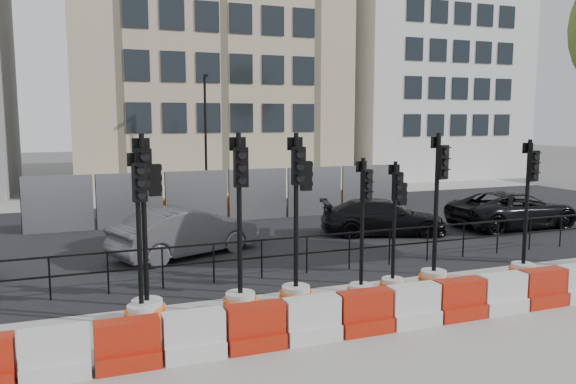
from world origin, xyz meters
name	(u,v)px	position (x,y,z in m)	size (l,w,h in m)	color
ground	(326,288)	(0.00, 0.00, 0.00)	(120.00, 120.00, 0.00)	#51514C
sidewalk_near	(394,332)	(0.00, -3.00, 0.01)	(40.00, 6.00, 0.02)	gray
road	(243,231)	(0.00, 7.00, 0.01)	(40.00, 14.00, 0.03)	black
sidewalk_far	(193,198)	(0.00, 16.00, 0.01)	(40.00, 4.00, 0.02)	gray
building_cream	(203,32)	(2.00, 21.99, 9.00)	(15.00, 10.06, 18.00)	#BBB089
building_white	(419,59)	(17.00, 21.99, 8.00)	(12.00, 9.06, 16.00)	silver
kerb_railing	(307,248)	(0.00, 1.20, 0.69)	(18.00, 0.04, 1.00)	black
heras_fencing	(236,201)	(0.57, 9.86, 0.65)	(14.33, 1.72, 2.00)	gray
lamp_post_far	(206,133)	(0.50, 14.98, 3.22)	(0.12, 0.56, 6.00)	black
barrier_row	(389,310)	(0.00, -2.80, 0.37)	(14.65, 0.50, 0.80)	#AE150D
traffic_signal_a	(141,290)	(-4.31, -0.98, 0.70)	(0.67, 0.67, 3.38)	silver
traffic_signal_b	(147,278)	(-4.17, -0.81, 0.87)	(0.72, 0.72, 3.65)	silver
traffic_signal_c	(240,278)	(-2.37, -1.02, 0.75)	(0.72, 0.72, 3.66)	silver
traffic_signal_d	(297,266)	(-1.14, -0.99, 0.87)	(0.72, 0.72, 3.64)	silver
traffic_signal_e	(362,272)	(0.29, -1.17, 0.64)	(0.61, 0.61, 3.11)	silver
traffic_signal_f	(394,263)	(1.20, -0.97, 0.71)	(0.59, 0.59, 3.00)	silver
traffic_signal_g	(435,258)	(2.28, -0.98, 0.75)	(0.71, 0.71, 3.61)	silver
traffic_signal_h	(524,252)	(4.75, -1.15, 0.71)	(0.68, 0.68, 3.44)	silver
car_b	(186,232)	(-2.50, 4.20, 0.71)	(4.54, 3.03, 1.41)	#4D4E53
car_c	(383,217)	(4.29, 4.78, 0.61)	(4.54, 2.96, 1.22)	black
car_d	(514,210)	(9.32, 4.18, 0.67)	(4.83, 2.25, 1.34)	black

